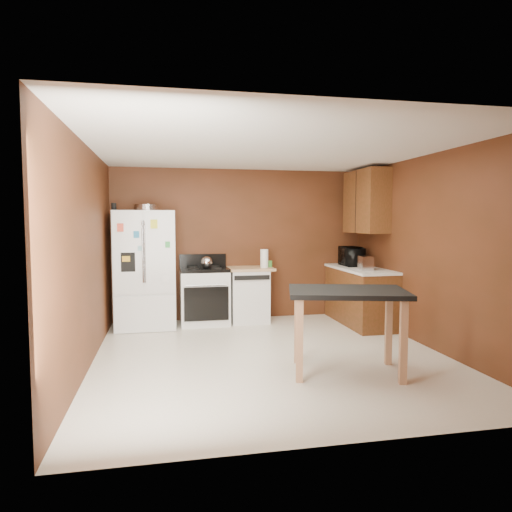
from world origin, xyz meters
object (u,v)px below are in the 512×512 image
object	(u,v)px
kettle	(207,262)
microwave	(352,257)
gas_range	(205,295)
roasting_pan	(146,208)
pen_cup	(114,207)
refrigerator	(145,269)
green_canister	(269,264)
paper_towel	(264,259)
island	(347,302)
toaster	(366,263)
dishwasher	(249,294)

from	to	relation	value
kettle	microwave	world-z (taller)	microwave
kettle	gas_range	size ratio (longest dim) A/B	0.17
roasting_pan	pen_cup	world-z (taller)	pen_cup
kettle	microwave	xyz separation A→B (m)	(2.40, -0.07, 0.05)
pen_cup	gas_range	world-z (taller)	pen_cup
refrigerator	gas_range	bearing A→B (deg)	3.81
green_canister	microwave	xyz separation A→B (m)	(1.37, -0.18, 0.10)
kettle	paper_towel	world-z (taller)	paper_towel
microwave	refrigerator	bearing A→B (deg)	89.43
paper_towel	gas_range	bearing A→B (deg)	175.73
paper_towel	island	bearing A→B (deg)	-82.50
roasting_pan	gas_range	distance (m)	1.64
roasting_pan	toaster	xyz separation A→B (m)	(3.26, -0.74, -0.84)
pen_cup	paper_towel	distance (m)	2.45
toaster	microwave	size ratio (longest dim) A/B	0.55
refrigerator	dishwasher	xyz separation A→B (m)	(1.63, 0.09, -0.45)
paper_towel	island	size ratio (longest dim) A/B	0.21
roasting_pan	paper_towel	size ratio (longest dim) A/B	1.28
toaster	dishwasher	world-z (taller)	toaster
paper_towel	island	world-z (taller)	paper_towel
roasting_pan	refrigerator	xyz separation A→B (m)	(-0.03, -0.02, -0.95)
dishwasher	toaster	bearing A→B (deg)	-25.79
paper_towel	microwave	bearing A→B (deg)	-2.63
green_canister	refrigerator	world-z (taller)	refrigerator
green_canister	refrigerator	xyz separation A→B (m)	(-1.98, -0.10, -0.04)
microwave	dishwasher	world-z (taller)	microwave
dishwasher	island	xyz separation A→B (m)	(0.58, -2.70, 0.32)
toaster	microwave	world-z (taller)	microwave
paper_towel	dishwasher	size ratio (longest dim) A/B	0.33
dishwasher	gas_range	bearing A→B (deg)	-178.06
kettle	dishwasher	world-z (taller)	kettle
green_canister	refrigerator	bearing A→B (deg)	-177.17
pen_cup	toaster	distance (m)	3.88
paper_towel	refrigerator	xyz separation A→B (m)	(-1.87, 0.01, -0.14)
microwave	gas_range	size ratio (longest dim) A/B	0.47
roasting_pan	dishwasher	xyz separation A→B (m)	(1.60, 0.07, -1.40)
green_canister	toaster	xyz separation A→B (m)	(1.32, -0.82, 0.06)
microwave	island	distance (m)	2.79
paper_towel	dishwasher	xyz separation A→B (m)	(-0.24, 0.10, -0.59)
dishwasher	kettle	bearing A→B (deg)	-172.39
pen_cup	paper_towel	size ratio (longest dim) A/B	0.37
toaster	dishwasher	size ratio (longest dim) A/B	0.32
gas_range	island	distance (m)	2.99
roasting_pan	green_canister	size ratio (longest dim) A/B	3.74
pen_cup	green_canister	xyz separation A→B (m)	(2.42, 0.17, -0.91)
toaster	island	size ratio (longest dim) A/B	0.20
roasting_pan	gas_range	bearing A→B (deg)	2.69
island	pen_cup	bearing A→B (deg)	136.20
paper_towel	roasting_pan	bearing A→B (deg)	179.05
roasting_pan	island	bearing A→B (deg)	-50.35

